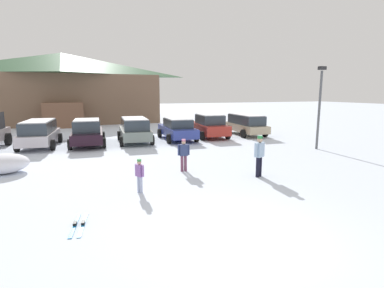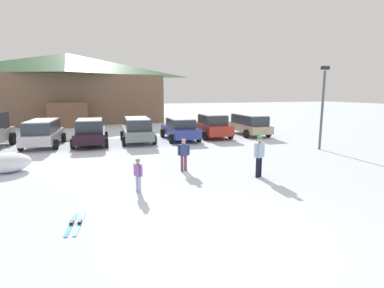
{
  "view_description": "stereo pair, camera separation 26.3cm",
  "coord_description": "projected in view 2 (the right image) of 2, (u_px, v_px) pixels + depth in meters",
  "views": [
    {
      "loc": [
        -3.47,
        -5.86,
        3.38
      ],
      "look_at": [
        1.05,
        5.79,
        1.21
      ],
      "focal_mm": 28.0,
      "sensor_mm": 36.0,
      "label": 1
    },
    {
      "loc": [
        -3.22,
        -5.95,
        3.38
      ],
      "look_at": [
        1.05,
        5.79,
        1.21
      ],
      "focal_mm": 28.0,
      "sensor_mm": 36.0,
      "label": 2
    }
  ],
  "objects": [
    {
      "name": "parked_beige_suv",
      "position": [
        249.0,
        124.0,
        23.71
      ],
      "size": [
        2.27,
        4.85,
        1.64
      ],
      "color": "tan",
      "rests_on": "ground"
    },
    {
      "name": "skier_adult_in_blue_parka",
      "position": [
        259.0,
        154.0,
        11.91
      ],
      "size": [
        0.56,
        0.4,
        1.67
      ],
      "color": "black",
      "rests_on": "ground"
    },
    {
      "name": "parked_blue_hatchback",
      "position": [
        180.0,
        129.0,
        21.37
      ],
      "size": [
        2.32,
        4.76,
        1.57
      ],
      "color": "#303E97",
      "rests_on": "ground"
    },
    {
      "name": "skier_child_in_purple_jacket",
      "position": [
        138.0,
        173.0,
        10.14
      ],
      "size": [
        0.27,
        0.4,
        1.16
      ],
      "color": "#A3AECE",
      "rests_on": "ground"
    },
    {
      "name": "pair_of_skis",
      "position": [
        76.0,
        223.0,
        7.75
      ],
      "size": [
        0.51,
        1.46,
        0.08
      ],
      "color": "#156FB4",
      "rests_on": "ground"
    },
    {
      "name": "ground",
      "position": [
        233.0,
        235.0,
        7.18
      ],
      "size": [
        160.0,
        160.0,
        0.0
      ],
      "primitive_type": "plane",
      "color": "silver"
    },
    {
      "name": "parked_silver_wagon",
      "position": [
        43.0,
        132.0,
        18.76
      ],
      "size": [
        2.45,
        4.76,
        1.67
      ],
      "color": "silver",
      "rests_on": "ground"
    },
    {
      "name": "parked_red_sedan",
      "position": [
        212.0,
        126.0,
        22.57
      ],
      "size": [
        2.43,
        4.53,
        1.75
      ],
      "color": "#AD2D23",
      "rests_on": "ground"
    },
    {
      "name": "skier_teen_in_navy_coat",
      "position": [
        184.0,
        153.0,
        12.81
      ],
      "size": [
        0.52,
        0.24,
        1.41
      ],
      "color": "#6B3A54",
      "rests_on": "ground"
    },
    {
      "name": "ski_lodge",
      "position": [
        68.0,
        88.0,
        33.58
      ],
      "size": [
        20.3,
        11.43,
        7.62
      ],
      "color": "brown",
      "rests_on": "ground"
    },
    {
      "name": "parked_black_sedan",
      "position": [
        90.0,
        132.0,
        19.35
      ],
      "size": [
        2.42,
        4.9,
        1.68
      ],
      "color": "black",
      "rests_on": "ground"
    },
    {
      "name": "parked_grey_wagon",
      "position": [
        137.0,
        129.0,
        20.3
      ],
      "size": [
        2.43,
        4.42,
        1.67
      ],
      "color": "gray",
      "rests_on": "ground"
    },
    {
      "name": "plowed_snow_pile",
      "position": [
        5.0,
        163.0,
        12.75
      ],
      "size": [
        2.02,
        1.62,
        0.82
      ],
      "primitive_type": "ellipsoid",
      "color": "white",
      "rests_on": "ground"
    },
    {
      "name": "lamp_post",
      "position": [
        323.0,
        103.0,
        17.39
      ],
      "size": [
        0.44,
        0.24,
        4.84
      ],
      "color": "#515459",
      "rests_on": "ground"
    }
  ]
}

